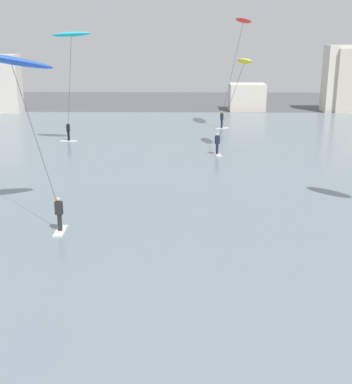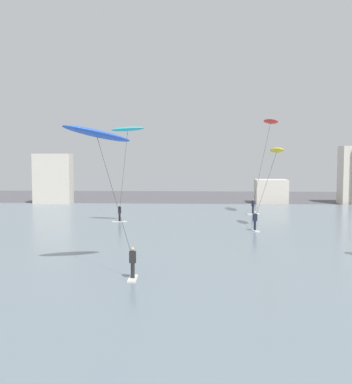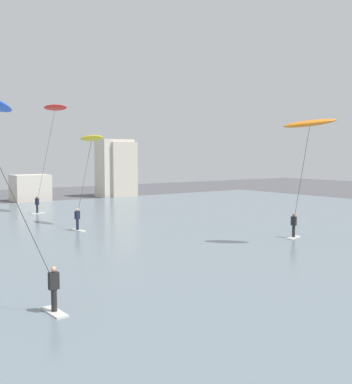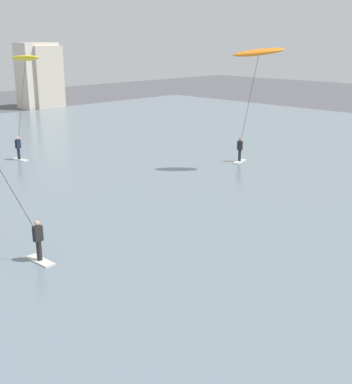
{
  "view_description": "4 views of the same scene",
  "coord_description": "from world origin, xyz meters",
  "views": [
    {
      "loc": [
        1.31,
        -3.98,
        8.64
      ],
      "look_at": [
        0.95,
        15.67,
        2.65
      ],
      "focal_mm": 47.75,
      "sensor_mm": 36.0,
      "label": 1
    },
    {
      "loc": [
        -0.99,
        -6.06,
        6.4
      ],
      "look_at": [
        -1.81,
        10.65,
        5.13
      ],
      "focal_mm": 44.32,
      "sensor_mm": 36.0,
      "label": 2
    },
    {
      "loc": [
        -10.32,
        2.39,
        5.6
      ],
      "look_at": [
        0.78,
        17.58,
        4.11
      ],
      "focal_mm": 43.58,
      "sensor_mm": 36.0,
      "label": 3
    },
    {
      "loc": [
        -13.68,
        1.23,
        8.31
      ],
      "look_at": [
        -3.76,
        11.03,
        4.14
      ],
      "focal_mm": 48.49,
      "sensor_mm": 36.0,
      "label": 4
    }
  ],
  "objects": [
    {
      "name": "kitesurfer_yellow",
      "position": [
        5.45,
        35.17,
        6.15
      ],
      "size": [
        3.03,
        3.71,
        7.15
      ],
      "color": "silver",
      "rests_on": "water_bay"
    },
    {
      "name": "kitesurfer_cyan",
      "position": [
        -7.55,
        36.78,
        8.08
      ],
      "size": [
        3.58,
        3.34,
        9.01
      ],
      "color": "silver",
      "rests_on": "water_bay"
    },
    {
      "name": "kitesurfer_red",
      "position": [
        6.4,
        44.7,
        9.4
      ],
      "size": [
        3.26,
        3.91,
        10.33
      ],
      "color": "silver",
      "rests_on": "water_bay"
    },
    {
      "name": "kitesurfer_blue",
      "position": [
        -6.41,
        19.43,
        7.15
      ],
      "size": [
        4.39,
        3.99,
        8.12
      ],
      "color": "silver",
      "rests_on": "water_bay"
    },
    {
      "name": "far_shore_buildings",
      "position": [
        8.82,
        57.61,
        3.35
      ],
      "size": [
        45.51,
        5.56,
        7.73
      ],
      "color": "beige",
      "rests_on": "ground"
    },
    {
      "name": "water_bay",
      "position": [
        0.0,
        30.29,
        0.05
      ],
      "size": [
        84.0,
        52.0,
        0.1
      ],
      "primitive_type": "cube",
      "color": "slate",
      "rests_on": "ground"
    }
  ]
}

